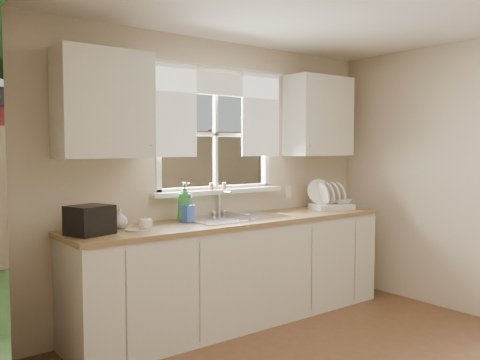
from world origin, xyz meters
TOP-DOWN VIEW (x-y plane):
  - room_walls at (0.00, -0.07)m, footprint 3.62×4.02m
  - window at (0.00, 2.00)m, footprint 1.38×0.16m
  - curtains at (0.00, 1.95)m, footprint 1.50×0.03m
  - base_cabinets at (0.00, 1.68)m, footprint 3.00×0.62m
  - countertop at (0.00, 1.68)m, footprint 3.04×0.65m
  - upper_cabinet_left at (-1.15, 1.82)m, footprint 0.70×0.33m
  - upper_cabinet_right at (1.15, 1.82)m, footprint 0.70×0.33m
  - wall_outlet at (0.88, 1.99)m, footprint 0.08×0.01m
  - sill_jars at (-0.03, 1.94)m, footprint 0.18×0.04m
  - backyard at (0.58, 8.42)m, footprint 20.00×10.00m
  - sink at (0.00, 1.71)m, footprint 0.88×0.52m
  - dish_rack at (1.18, 1.68)m, footprint 0.46×0.41m
  - bowl at (1.29, 1.63)m, footprint 0.24×0.24m
  - soap_bottle_a at (-0.46, 1.81)m, footprint 0.14×0.14m
  - soap_bottle_b at (-0.46, 1.78)m, footprint 0.12×0.12m
  - soap_bottle_c at (-1.04, 1.81)m, footprint 0.16×0.16m
  - saucer at (-0.98, 1.63)m, footprint 0.19×0.19m
  - cup at (-0.92, 1.62)m, footprint 0.12×0.12m
  - black_appliance at (-1.33, 1.68)m, footprint 0.34×0.32m

SIDE VIEW (x-z plane):
  - base_cabinets at x=0.00m, z-range 0.00..0.87m
  - sink at x=0.00m, z-range 0.64..1.04m
  - countertop at x=0.00m, z-range 0.87..0.91m
  - saucer at x=-0.98m, z-range 0.91..0.92m
  - cup at x=-0.92m, z-range 0.91..0.99m
  - soap_bottle_c at x=-1.04m, z-range 0.91..1.06m
  - bowl at x=1.29m, z-range 0.96..1.01m
  - dish_rack at x=1.18m, z-range 0.84..1.14m
  - black_appliance at x=-1.33m, z-range 0.91..1.12m
  - soap_bottle_b at x=-0.46m, z-range 0.91..1.12m
  - soap_bottle_a at x=-0.46m, z-range 0.91..1.24m
  - wall_outlet at x=0.88m, z-range 1.02..1.14m
  - sill_jars at x=-0.03m, z-range 1.15..1.21m
  - room_walls at x=0.00m, z-range -0.01..2.49m
  - window at x=0.00m, z-range 0.95..2.02m
  - upper_cabinet_left at x=-1.15m, z-range 1.45..2.25m
  - upper_cabinet_right at x=1.15m, z-range 1.45..2.25m
  - curtains at x=0.00m, z-range 1.53..2.34m
  - backyard at x=0.58m, z-range 0.40..6.53m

